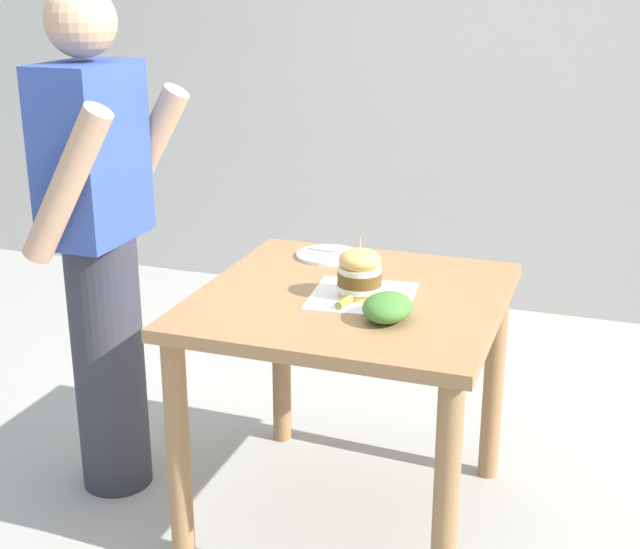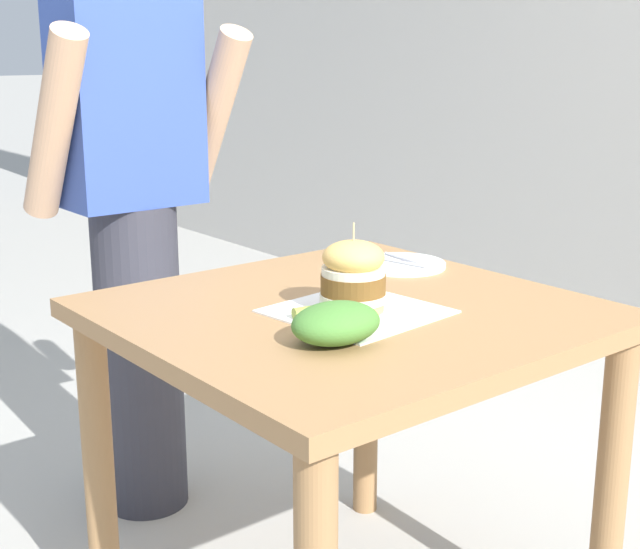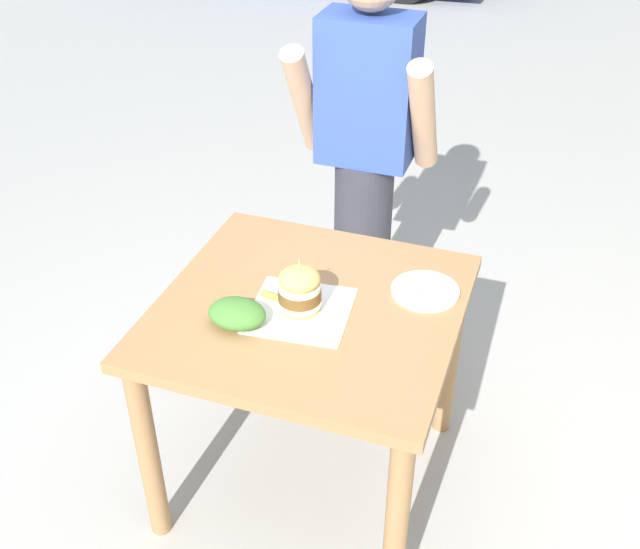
{
  "view_description": "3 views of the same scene",
  "coord_description": "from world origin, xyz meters",
  "px_view_note": "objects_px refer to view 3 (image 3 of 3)",
  "views": [
    {
      "loc": [
        -2.45,
        -0.76,
        1.72
      ],
      "look_at": [
        0.0,
        0.1,
        0.84
      ],
      "focal_mm": 50.0,
      "sensor_mm": 36.0,
      "label": 1
    },
    {
      "loc": [
        -1.18,
        -1.36,
        1.32
      ],
      "look_at": [
        0.0,
        0.1,
        0.84
      ],
      "focal_mm": 50.0,
      "sensor_mm": 36.0,
      "label": 2
    },
    {
      "loc": [
        0.65,
        -1.77,
        2.2
      ],
      "look_at": [
        0.0,
        0.1,
        0.84
      ],
      "focal_mm": 42.0,
      "sensor_mm": 36.0,
      "label": 3
    }
  ],
  "objects_px": {
    "patio_table": "(310,338)",
    "side_salad": "(237,314)",
    "pickle_spear": "(272,296)",
    "side_plate_with_forks": "(425,291)",
    "diner_across_table": "(365,163)",
    "sandwich": "(300,289)"
  },
  "relations": [
    {
      "from": "pickle_spear",
      "to": "patio_table",
      "type": "bearing_deg",
      "value": 8.29
    },
    {
      "from": "side_salad",
      "to": "diner_across_table",
      "type": "relative_size",
      "value": 0.11
    },
    {
      "from": "patio_table",
      "to": "side_salad",
      "type": "height_order",
      "value": "side_salad"
    },
    {
      "from": "pickle_spear",
      "to": "side_plate_with_forks",
      "type": "bearing_deg",
      "value": 24.24
    },
    {
      "from": "patio_table",
      "to": "pickle_spear",
      "type": "relative_size",
      "value": 13.18
    },
    {
      "from": "patio_table",
      "to": "sandwich",
      "type": "bearing_deg",
      "value": -120.89
    },
    {
      "from": "side_plate_with_forks",
      "to": "side_salad",
      "type": "bearing_deg",
      "value": -145.33
    },
    {
      "from": "patio_table",
      "to": "sandwich",
      "type": "height_order",
      "value": "sandwich"
    },
    {
      "from": "patio_table",
      "to": "diner_across_table",
      "type": "distance_m",
      "value": 0.87
    },
    {
      "from": "sandwich",
      "to": "patio_table",
      "type": "bearing_deg",
      "value": 59.11
    },
    {
      "from": "pickle_spear",
      "to": "diner_across_table",
      "type": "height_order",
      "value": "diner_across_table"
    },
    {
      "from": "sandwich",
      "to": "side_salad",
      "type": "xyz_separation_m",
      "value": [
        -0.15,
        -0.13,
        -0.04
      ]
    },
    {
      "from": "patio_table",
      "to": "diner_across_table",
      "type": "height_order",
      "value": "diner_across_table"
    },
    {
      "from": "side_plate_with_forks",
      "to": "side_salad",
      "type": "distance_m",
      "value": 0.61
    },
    {
      "from": "side_salad",
      "to": "diner_across_table",
      "type": "xyz_separation_m",
      "value": [
        0.11,
        1.0,
        0.06
      ]
    },
    {
      "from": "pickle_spear",
      "to": "side_salad",
      "type": "bearing_deg",
      "value": -109.89
    },
    {
      "from": "patio_table",
      "to": "side_salad",
      "type": "distance_m",
      "value": 0.3
    },
    {
      "from": "side_plate_with_forks",
      "to": "diner_across_table",
      "type": "height_order",
      "value": "diner_across_table"
    },
    {
      "from": "pickle_spear",
      "to": "side_salad",
      "type": "height_order",
      "value": "side_salad"
    },
    {
      "from": "pickle_spear",
      "to": "diner_across_table",
      "type": "xyz_separation_m",
      "value": [
        0.05,
        0.85,
        0.08
      ]
    },
    {
      "from": "pickle_spear",
      "to": "side_plate_with_forks",
      "type": "xyz_separation_m",
      "value": [
        0.45,
        0.2,
        -0.01
      ]
    },
    {
      "from": "diner_across_table",
      "to": "side_salad",
      "type": "bearing_deg",
      "value": -96.03
    }
  ]
}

